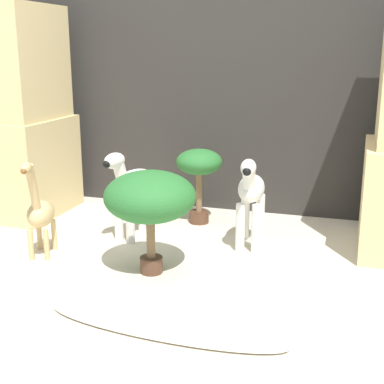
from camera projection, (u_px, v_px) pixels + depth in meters
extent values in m
plane|color=beige|center=(135.00, 295.00, 2.57)|extent=(14.00, 14.00, 0.00)
cube|color=#2D2B28|center=(219.00, 56.00, 3.72)|extent=(6.40, 0.08, 2.20)
cube|color=#DBC184|center=(23.00, 166.00, 3.80)|extent=(0.56, 0.69, 0.68)
cube|color=#DBC184|center=(14.00, 63.00, 3.62)|extent=(0.51, 0.62, 0.76)
cylinder|color=white|center=(256.00, 229.00, 3.07)|extent=(0.05, 0.05, 0.29)
cylinder|color=white|center=(240.00, 228.00, 3.09)|extent=(0.05, 0.05, 0.29)
cylinder|color=white|center=(260.00, 217.00, 3.29)|extent=(0.05, 0.05, 0.29)
cylinder|color=white|center=(245.00, 216.00, 3.31)|extent=(0.05, 0.05, 0.29)
ellipsoid|color=white|center=(251.00, 188.00, 3.14)|extent=(0.18, 0.34, 0.15)
cylinder|color=white|center=(249.00, 177.00, 2.98)|extent=(0.08, 0.12, 0.16)
ellipsoid|color=white|center=(248.00, 168.00, 2.92)|extent=(0.10, 0.16, 0.09)
sphere|color=black|center=(247.00, 172.00, 2.86)|extent=(0.05, 0.05, 0.05)
cube|color=black|center=(249.00, 176.00, 2.98)|extent=(0.02, 0.07, 0.13)
cylinder|color=white|center=(130.00, 220.00, 3.23)|extent=(0.05, 0.05, 0.29)
cylinder|color=white|center=(119.00, 218.00, 3.28)|extent=(0.05, 0.05, 0.29)
cylinder|color=white|center=(153.00, 211.00, 3.42)|extent=(0.05, 0.05, 0.29)
cylinder|color=white|center=(142.00, 209.00, 3.47)|extent=(0.05, 0.05, 0.29)
ellipsoid|color=white|center=(135.00, 182.00, 3.29)|extent=(0.24, 0.36, 0.15)
cylinder|color=white|center=(120.00, 170.00, 3.16)|extent=(0.10, 0.13, 0.16)
ellipsoid|color=white|center=(114.00, 161.00, 3.10)|extent=(0.13, 0.17, 0.09)
sphere|color=black|center=(107.00, 164.00, 3.05)|extent=(0.05, 0.05, 0.05)
cube|color=black|center=(120.00, 169.00, 3.15)|extent=(0.04, 0.07, 0.13)
cylinder|color=tan|center=(47.00, 245.00, 2.98)|extent=(0.03, 0.03, 0.18)
cylinder|color=tan|center=(31.00, 245.00, 2.98)|extent=(0.03, 0.03, 0.18)
cylinder|color=tan|center=(54.00, 234.00, 3.14)|extent=(0.03, 0.03, 0.18)
cylinder|color=tan|center=(39.00, 234.00, 3.14)|extent=(0.03, 0.03, 0.18)
ellipsoid|color=tan|center=(41.00, 214.00, 3.02)|extent=(0.21, 0.28, 0.15)
cylinder|color=tan|center=(33.00, 189.00, 2.88)|extent=(0.08, 0.14, 0.30)
ellipsoid|color=tan|center=(26.00, 168.00, 2.75)|extent=(0.09, 0.12, 0.06)
sphere|color=brown|center=(24.00, 171.00, 2.71)|extent=(0.03, 0.03, 0.03)
cylinder|color=#513323|center=(151.00, 265.00, 2.82)|extent=(0.12, 0.12, 0.09)
cylinder|color=brown|center=(151.00, 239.00, 2.79)|extent=(0.05, 0.05, 0.20)
ellipsoid|color=#286B2D|center=(150.00, 196.00, 2.73)|extent=(0.47, 0.47, 0.26)
cylinder|color=#513323|center=(199.00, 217.00, 3.64)|extent=(0.13, 0.13, 0.08)
cylinder|color=brown|center=(199.00, 193.00, 3.59)|extent=(0.04, 0.04, 0.26)
ellipsoid|color=#286B2D|center=(199.00, 162.00, 3.54)|extent=(0.31, 0.31, 0.17)
ellipsoid|color=silver|center=(163.00, 325.00, 2.26)|extent=(1.09, 0.30, 0.02)
cone|color=white|center=(85.00, 304.00, 2.38)|extent=(0.08, 0.08, 0.05)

